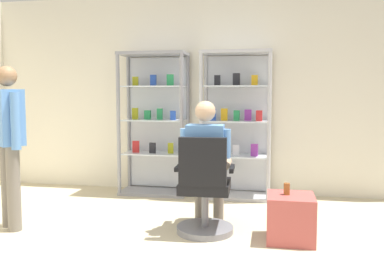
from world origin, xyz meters
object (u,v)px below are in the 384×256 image
(tea_glass, at_px, (287,189))
(display_cabinet_right, at_px, (236,124))
(display_cabinet_left, at_px, (155,123))
(standing_customer, at_px, (9,137))
(storage_crate, at_px, (290,218))
(seated_shopkeeper, at_px, (206,159))
(office_chair, at_px, (204,194))

(tea_glass, bearing_deg, display_cabinet_right, 111.33)
(display_cabinet_left, height_order, standing_customer, display_cabinet_left)
(display_cabinet_right, distance_m, tea_glass, 1.72)
(storage_crate, bearing_deg, display_cabinet_left, 138.25)
(display_cabinet_right, height_order, seated_shopkeeper, display_cabinet_right)
(seated_shopkeeper, relative_size, storage_crate, 2.97)
(office_chair, relative_size, seated_shopkeeper, 0.74)
(display_cabinet_left, height_order, tea_glass, display_cabinet_left)
(office_chair, bearing_deg, display_cabinet_right, 83.61)
(display_cabinet_right, bearing_deg, tea_glass, -68.67)
(display_cabinet_right, xyz_separation_m, seated_shopkeeper, (-0.18, -1.37, -0.25))
(tea_glass, bearing_deg, storage_crate, -22.83)
(display_cabinet_left, bearing_deg, storage_crate, -41.75)
(display_cabinet_right, height_order, standing_customer, display_cabinet_right)
(seated_shopkeeper, xyz_separation_m, standing_customer, (-1.93, -0.36, 0.22))
(storage_crate, bearing_deg, display_cabinet_right, 112.34)
(display_cabinet_left, bearing_deg, seated_shopkeeper, -56.08)
(display_cabinet_right, relative_size, tea_glass, 17.50)
(display_cabinet_left, bearing_deg, tea_glass, -42.08)
(storage_crate, distance_m, standing_customer, 2.85)
(display_cabinet_left, bearing_deg, standing_customer, -120.18)
(display_cabinet_right, distance_m, storage_crate, 1.84)
(storage_crate, bearing_deg, tea_glass, 157.17)
(standing_customer, bearing_deg, storage_crate, 3.81)
(office_chair, distance_m, tea_glass, 0.78)
(tea_glass, relative_size, standing_customer, 0.07)
(seated_shopkeeper, bearing_deg, display_cabinet_left, 123.92)
(display_cabinet_right, xyz_separation_m, office_chair, (-0.17, -1.53, -0.57))
(office_chair, bearing_deg, storage_crate, -1.28)
(display_cabinet_left, xyz_separation_m, standing_customer, (-1.01, -1.73, -0.03))
(seated_shopkeeper, relative_size, standing_customer, 0.79)
(standing_customer, bearing_deg, display_cabinet_left, 59.82)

